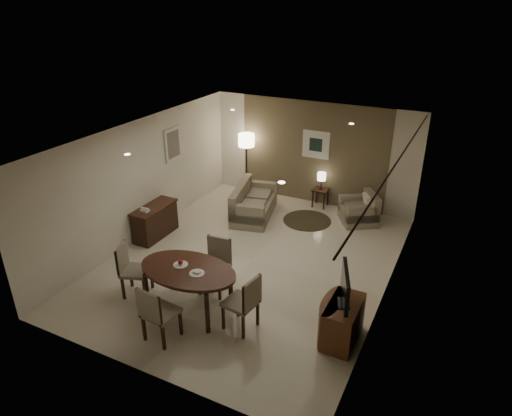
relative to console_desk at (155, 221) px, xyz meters
The scene contains 31 objects.
room_shell 2.70m from the console_desk, ahead, with size 5.50×7.00×2.70m.
taupe_accent 4.39m from the console_desk, 54.45° to the left, with size 3.96×0.03×2.70m, color brown.
curtain_wall 5.26m from the console_desk, ahead, with size 0.08×6.70×2.58m, color #C4B599, non-canonical shape.
curtain_rod 5.64m from the console_desk, ahead, with size 0.03×0.03×6.80m, color black.
art_back_frame 4.49m from the console_desk, 53.18° to the left, with size 0.72×0.03×0.72m, color silver.
art_back_canvas 4.48m from the console_desk, 53.06° to the left, with size 0.34×0.01×0.34m, color black.
art_left_frame 1.92m from the console_desk, 100.85° to the left, with size 0.03×0.60×0.80m, color silver.
art_left_canvas 1.91m from the console_desk, 100.16° to the left, with size 0.01×0.46×0.64m, color gray.
downlight_nl 3.12m from the console_desk, 58.80° to the right, with size 0.10×0.10×0.01m, color white.
downlight_nr 4.87m from the console_desk, 24.83° to the right, with size 0.10×0.10×0.01m, color white.
downlight_fl 3.12m from the console_desk, 58.80° to the left, with size 0.10×0.10×0.01m, color white.
downlight_fr 4.87m from the console_desk, 24.83° to the left, with size 0.10×0.10×0.01m, color white.
console_desk is the anchor object (origin of this frame).
telephone 0.52m from the console_desk, 90.00° to the right, with size 0.20×0.14×0.09m, color white, non-canonical shape.
tv_cabinet 5.11m from the console_desk, 17.05° to the right, with size 0.48×0.90×0.70m, color brown, non-canonical shape.
flat_tv 5.14m from the console_desk, 17.12° to the right, with size 0.06×0.88×0.60m, color black, non-canonical shape.
dining_table 2.96m from the console_desk, 40.73° to the right, with size 1.79×1.12×0.84m, color #472616, non-canonical shape.
chair_near 3.57m from the console_desk, 50.56° to the right, with size 0.50×0.50×1.03m, color gray, non-canonical shape.
chair_far 2.67m from the console_desk, 28.27° to the right, with size 0.50×0.50×1.04m, color gray, non-canonical shape.
chair_left 2.26m from the console_desk, 60.71° to the right, with size 0.49×0.49×1.01m, color gray, non-canonical shape.
chair_right 3.82m from the console_desk, 30.85° to the right, with size 0.50×0.50×1.03m, color gray, non-canonical shape.
plate_a 2.83m from the console_desk, 42.36° to the right, with size 0.26×0.26×0.02m, color white.
plate_b 3.19m from the console_desk, 38.81° to the right, with size 0.26×0.26×0.02m, color white.
fruit_apple 2.84m from the console_desk, 42.36° to the right, with size 0.09×0.09×0.09m, color maroon.
napkin 3.20m from the console_desk, 38.81° to the right, with size 0.12×0.08×0.03m, color white.
round_rug 3.69m from the console_desk, 38.76° to the left, with size 1.19×1.19×0.01m, color #3D3222.
sofa 2.50m from the console_desk, 51.40° to the left, with size 0.86×1.71×0.81m, color gray, non-canonical shape.
armchair 4.88m from the console_desk, 34.82° to the left, with size 0.84×0.80×0.75m, color gray, non-canonical shape.
side_table 4.33m from the console_desk, 48.61° to the left, with size 0.39×0.39×0.49m, color black, non-canonical shape.
table_lamp 4.35m from the console_desk, 48.61° to the left, with size 0.22×0.22×0.50m, color #FFEAC1, non-canonical shape.
floor_lamp 3.28m from the console_desk, 77.01° to the left, with size 0.43×0.43×1.72m, color #FFE5B7, non-canonical shape.
Camera 1 is at (3.75, -7.33, 5.10)m, focal length 32.00 mm.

